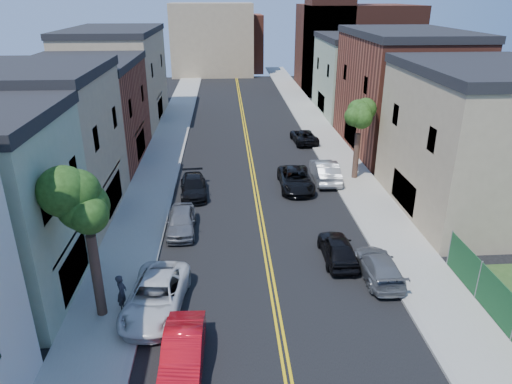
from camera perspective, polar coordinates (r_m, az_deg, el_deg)
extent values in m
cube|color=gray|center=(46.16, -10.91, 5.71)|extent=(3.20, 100.00, 0.15)
cube|color=gray|center=(46.88, 8.72, 6.13)|extent=(3.20, 100.00, 0.15)
cube|color=gray|center=(45.97, -8.74, 5.79)|extent=(0.30, 100.00, 0.15)
cube|color=gray|center=(46.54, 6.61, 6.11)|extent=(0.30, 100.00, 0.15)
cube|color=#998466|center=(32.41, -25.24, 4.70)|extent=(9.00, 10.00, 9.00)
cube|color=brown|center=(42.59, -20.17, 8.75)|extent=(9.00, 12.00, 8.00)
cube|color=#998466|center=(55.77, -16.52, 13.09)|extent=(9.00, 16.00, 9.50)
cube|color=#998466|center=(33.37, 25.35, 5.15)|extent=(9.00, 12.00, 9.00)
cube|color=brown|center=(45.59, 17.29, 11.28)|extent=(9.00, 14.00, 10.00)
cube|color=gray|center=(58.81, 12.47, 13.46)|extent=(9.00, 12.00, 8.50)
cube|color=#4C2319|center=(74.80, 11.90, 16.81)|extent=(16.00, 14.00, 12.00)
cube|color=#4C2319|center=(69.40, 8.91, 20.71)|extent=(6.00, 6.00, 22.00)
cube|color=#998466|center=(86.14, -5.34, 17.93)|extent=(14.00, 8.00, 12.00)
cube|color=brown|center=(90.22, -2.60, 17.59)|extent=(10.00, 8.00, 10.00)
cylinder|color=#3C271E|center=(21.88, -18.80, -9.62)|extent=(0.44, 0.44, 3.96)
sphere|color=black|center=(19.98, -20.36, 0.91)|extent=(5.20, 5.20, 5.20)
sphere|color=black|center=(19.14, -19.59, 3.41)|extent=(3.90, 3.90, 3.90)
sphere|color=black|center=(20.78, -21.17, 0.08)|extent=(3.64, 3.64, 3.64)
cylinder|color=#3C271E|center=(37.10, 12.08, 4.32)|extent=(0.44, 0.44, 3.52)
sphere|color=black|center=(36.11, 12.57, 9.94)|extent=(4.40, 4.40, 4.40)
sphere|color=black|center=(35.74, 13.53, 11.18)|extent=(3.30, 3.30, 3.30)
sphere|color=black|center=(36.50, 11.65, 9.45)|extent=(3.08, 3.08, 3.08)
imported|color=red|center=(19.33, -8.86, -18.63)|extent=(1.62, 4.40, 1.44)
imported|color=silver|center=(22.36, -12.09, -12.29)|extent=(3.00, 5.61, 1.50)
imported|color=#5A5C62|center=(28.91, -9.08, -3.49)|extent=(1.79, 4.27, 1.44)
imported|color=black|center=(34.05, -7.63, 0.67)|extent=(2.18, 4.65, 1.31)
imported|color=#5A5D62|center=(25.00, 14.70, -8.73)|extent=(1.81, 4.45, 1.29)
imported|color=black|center=(26.00, 9.93, -6.79)|extent=(1.70, 4.16, 1.42)
imported|color=#A6AAAE|center=(36.71, 8.40, 2.57)|extent=(1.80, 4.97, 1.63)
imported|color=black|center=(46.23, 5.85, 6.76)|extent=(2.44, 4.72, 1.27)
imported|color=black|center=(35.01, 4.85, 1.54)|extent=(2.43, 5.16, 1.43)
imported|color=#222329|center=(22.44, -16.01, -11.68)|extent=(0.44, 0.66, 1.78)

